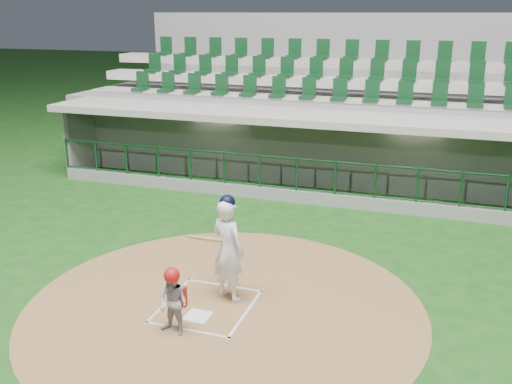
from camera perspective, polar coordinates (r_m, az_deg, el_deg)
ground at (r=10.77m, az=-4.28°, el=-10.64°), size 120.00×120.00×0.00m
dirt_circle at (r=10.50m, az=-3.17°, el=-11.36°), size 7.20×7.20×0.01m
home_plate at (r=10.20m, az=-5.84°, el=-12.27°), size 0.43×0.43×0.02m
batter_box_chalk at (r=10.52m, az=-4.92°, el=-11.28°), size 1.55×1.80×0.01m
dugout_structure at (r=17.44m, az=5.86°, el=3.81°), size 16.40×3.70×3.00m
seating_deck at (r=20.31m, az=7.75°, el=7.04°), size 17.00×6.72×5.15m
batter at (r=10.34m, az=-2.83°, el=-5.64°), size 0.95×0.99×2.01m
catcher at (r=9.52m, az=-8.28°, el=-10.74°), size 0.60×0.51×1.18m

